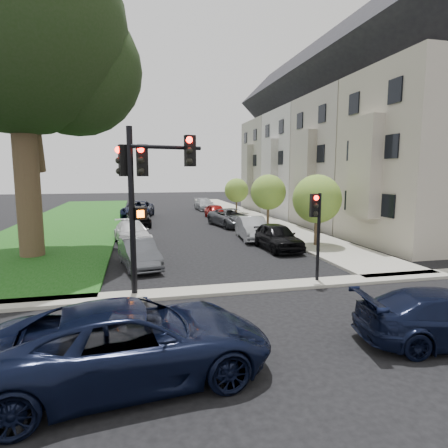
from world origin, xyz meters
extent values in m
plane|color=black|center=(0.00, 0.00, 0.00)|extent=(140.00, 140.00, 0.00)
cube|color=#11480C|center=(-9.00, 24.00, 0.06)|extent=(8.00, 44.00, 0.12)
cube|color=#AAA9A4|center=(6.75, 24.00, 0.06)|extent=(3.50, 44.00, 0.12)
cube|color=#AAA9A4|center=(0.00, 2.00, 0.06)|extent=(60.00, 1.00, 0.12)
cube|color=#BFB3A4|center=(12.50, 8.00, 5.00)|extent=(7.00, 7.40, 10.00)
cube|color=black|center=(12.50, 8.00, 12.47)|extent=(7.00, 7.55, 7.00)
cube|color=#BFB3A4|center=(8.65, 8.00, 4.50)|extent=(0.70, 2.20, 5.50)
cube|color=black|center=(8.95, 8.00, 5.50)|extent=(0.08, 3.60, 6.00)
cube|color=gray|center=(12.50, 15.50, 5.00)|extent=(7.00, 7.40, 10.00)
cube|color=black|center=(12.50, 15.50, 12.47)|extent=(7.00, 7.55, 7.00)
cube|color=gray|center=(8.65, 15.50, 4.50)|extent=(0.70, 2.20, 5.50)
cube|color=black|center=(8.95, 15.50, 5.50)|extent=(0.08, 3.60, 6.00)
cube|color=#9E9589|center=(12.50, 23.00, 5.00)|extent=(7.00, 7.40, 10.00)
cube|color=black|center=(12.50, 23.00, 12.47)|extent=(7.00, 7.55, 7.00)
cube|color=#9E9589|center=(8.65, 23.00, 4.50)|extent=(0.70, 2.20, 5.50)
cube|color=black|center=(8.95, 23.00, 5.50)|extent=(0.08, 3.60, 6.00)
cube|color=slate|center=(12.50, 30.50, 5.00)|extent=(7.00, 7.40, 10.00)
cube|color=black|center=(12.50, 30.50, 12.47)|extent=(7.00, 7.55, 7.00)
cube|color=slate|center=(8.65, 30.50, 4.50)|extent=(0.70, 2.20, 5.50)
cube|color=black|center=(8.95, 30.50, 5.50)|extent=(0.08, 3.60, 6.00)
cylinder|color=#4C3A26|center=(-8.76, 9.36, 4.17)|extent=(1.15, 1.15, 8.34)
sphere|color=black|center=(-8.76, 9.36, 10.94)|extent=(10.01, 10.01, 10.01)
sphere|color=black|center=(-6.47, 10.40, 9.38)|extent=(6.67, 6.67, 6.67)
cylinder|color=#4C3A26|center=(6.20, 8.66, 0.98)|extent=(0.20, 0.20, 1.95)
sphere|color=#68993B|center=(6.20, 8.66, 2.73)|extent=(2.73, 2.73, 2.73)
cylinder|color=#4C3A26|center=(6.20, 16.63, 0.97)|extent=(0.19, 0.19, 1.93)
sphere|color=#68993B|center=(6.20, 16.63, 2.71)|extent=(2.71, 2.71, 2.71)
cylinder|color=#4C3A26|center=(6.20, 26.01, 0.86)|extent=(0.17, 0.17, 1.73)
sphere|color=#68993B|center=(6.20, 26.01, 2.42)|extent=(2.42, 2.42, 2.42)
cylinder|color=black|center=(-3.80, 2.20, 2.84)|extent=(0.24, 0.24, 5.69)
cylinder|color=black|center=(-2.60, 2.20, 5.03)|extent=(2.36, 0.72, 0.13)
cube|color=black|center=(-3.42, 2.20, 4.59)|extent=(0.39, 0.36, 1.04)
cube|color=black|center=(-1.83, 2.20, 4.92)|extent=(0.39, 0.36, 1.04)
cube|color=black|center=(-4.02, 2.47, 4.59)|extent=(0.36, 0.39, 1.04)
sphere|color=#FF0C05|center=(-3.42, 2.04, 4.94)|extent=(0.22, 0.22, 0.22)
sphere|color=black|center=(-3.42, 2.04, 4.24)|extent=(0.22, 0.22, 0.22)
cube|color=black|center=(-3.53, 2.20, 2.84)|extent=(0.44, 0.36, 0.42)
cube|color=#FF5905|center=(-3.53, 2.05, 2.84)|extent=(0.24, 0.03, 0.24)
cylinder|color=black|center=(3.01, 2.20, 1.72)|extent=(0.14, 0.14, 3.44)
cube|color=black|center=(2.78, 2.20, 2.99)|extent=(0.30, 0.27, 0.86)
sphere|color=#FF0C05|center=(2.78, 2.06, 3.28)|extent=(0.18, 0.18, 0.18)
imported|color=black|center=(-3.80, -3.11, 0.80)|extent=(6.01, 3.33, 1.59)
imported|color=black|center=(3.78, 8.46, 0.72)|extent=(1.92, 4.34, 1.45)
imported|color=#999BA0|center=(3.41, 11.75, 0.72)|extent=(1.91, 4.47, 1.43)
imported|color=#3F4247|center=(3.52, 17.63, 0.69)|extent=(3.19, 5.34, 1.39)
imported|color=maroon|center=(3.48, 23.20, 0.64)|extent=(1.77, 3.86, 1.28)
imported|color=#999BA0|center=(3.79, 30.83, 0.65)|extent=(2.01, 4.53, 1.29)
imported|color=#3F4247|center=(-3.61, 6.18, 0.63)|extent=(2.02, 4.03, 1.27)
imported|color=silver|center=(-3.96, 12.04, 0.66)|extent=(2.47, 4.75, 1.32)
imported|color=black|center=(-3.56, 19.84, 0.80)|extent=(2.00, 4.75, 1.60)
imported|color=black|center=(-3.56, 25.30, 0.78)|extent=(3.38, 5.92, 1.56)
camera|label=1|loc=(-3.63, -10.53, 4.20)|focal=30.00mm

